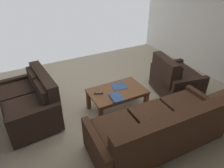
% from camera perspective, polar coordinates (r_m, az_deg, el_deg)
% --- Properties ---
extents(ground_plane, '(5.65, 5.74, 0.01)m').
position_cam_1_polar(ground_plane, '(3.91, 1.69, -8.25)').
color(ground_plane, '#B7A88E').
extents(sofa_main, '(2.10, 0.95, 0.81)m').
position_cam_1_polar(sofa_main, '(3.15, 13.18, -12.20)').
color(sofa_main, black).
rests_on(sofa_main, ground).
extents(loveseat_near, '(0.95, 1.41, 0.84)m').
position_cam_1_polar(loveseat_near, '(3.88, -21.96, -4.54)').
color(loveseat_near, black).
rests_on(loveseat_near, ground).
extents(coffee_table, '(1.04, 0.65, 0.43)m').
position_cam_1_polar(coffee_table, '(3.79, 1.47, -2.69)').
color(coffee_table, brown).
rests_on(coffee_table, ground).
extents(armchair_side, '(0.95, 1.08, 0.88)m').
position_cam_1_polar(armchair_side, '(4.45, 17.17, 1.35)').
color(armchair_side, black).
rests_on(armchair_side, ground).
extents(book_stack, '(0.24, 0.32, 0.05)m').
position_cam_1_polar(book_stack, '(3.51, 1.25, -3.86)').
color(book_stack, '#996699').
rests_on(book_stack, coffee_table).
extents(tv_remote, '(0.16, 0.11, 0.02)m').
position_cam_1_polar(tv_remote, '(3.66, -3.80, -2.63)').
color(tv_remote, black).
rests_on(tv_remote, coffee_table).
extents(loose_magazine, '(0.32, 0.31, 0.01)m').
position_cam_1_polar(loose_magazine, '(3.88, 1.98, -0.59)').
color(loose_magazine, '#385693').
rests_on(loose_magazine, coffee_table).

